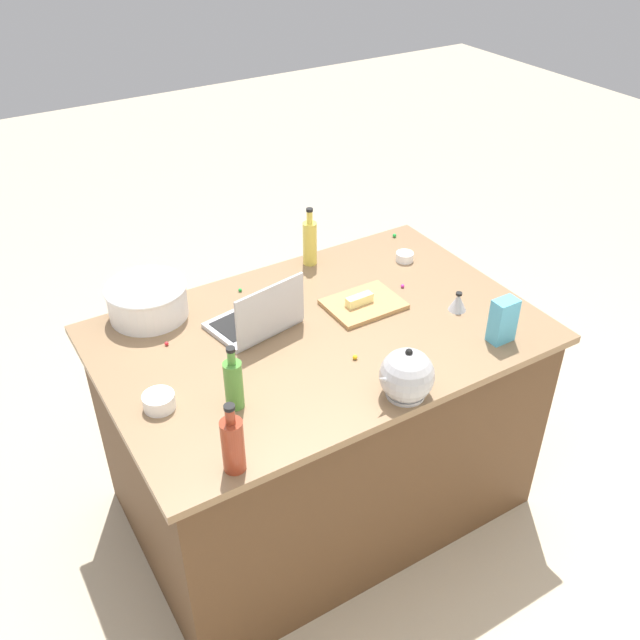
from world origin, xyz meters
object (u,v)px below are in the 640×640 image
cutting_board (363,304)px  bottle_oil (310,242)px  mixing_bowl_large (147,300)px  kettle (407,376)px  bottle_olive (234,383)px  butter_stick_left (359,300)px  candy_bag (503,320)px  laptop (258,318)px  bottle_soy (233,444)px  ramekin_small (159,401)px  kitchen_timer (458,302)px  ramekin_medium (405,257)px

cutting_board → bottle_oil: bearing=-88.9°
mixing_bowl_large → kettle: size_ratio=1.44×
bottle_oil → kettle: bearing=79.1°
bottle_olive → kettle: bottle_olive is taller
butter_stick_left → candy_bag: 0.54m
laptop → bottle_soy: bearing=57.1°
butter_stick_left → ramekin_small: size_ratio=1.07×
bottle_olive → kitchen_timer: size_ratio=2.99×
candy_bag → kettle: bearing=7.8°
butter_stick_left → ramekin_medium: 0.42m
kettle → kitchen_timer: (-0.47, -0.30, -0.04)m
laptop → butter_stick_left: size_ratio=3.13×
candy_bag → bottle_soy: bearing=3.6°
ramekin_medium → candy_bag: size_ratio=0.44×
ramekin_medium → candy_bag: (0.05, 0.64, 0.07)m
bottle_olive → ramekin_small: (0.21, -0.12, -0.07)m
bottle_oil → ramekin_small: bottle_oil is taller
butter_stick_left → ramekin_medium: butter_stick_left is taller
ramekin_medium → butter_stick_left: bearing=28.6°
cutting_board → candy_bag: size_ratio=1.68×
ramekin_medium → kitchen_timer: (0.06, 0.41, 0.02)m
laptop → butter_stick_left: (-0.40, 0.08, -0.01)m
kitchen_timer → butter_stick_left: bearing=-33.4°
bottle_olive → ramekin_small: size_ratio=2.24×
ramekin_medium → cutting_board: bearing=30.0°
laptop → bottle_olive: size_ratio=1.49×
butter_stick_left → kitchen_timer: kitchen_timer is taller
laptop → bottle_oil: bearing=-142.1°
ramekin_small → ramekin_medium: size_ratio=1.37×
bottle_soy → candy_bag: size_ratio=1.40×
butter_stick_left → ramekin_small: (0.87, 0.15, -0.01)m
butter_stick_left → ramekin_small: butter_stick_left is taller
kettle → ramekin_small: size_ratio=2.07×
kettle → candy_bag: 0.48m
bottle_oil → ramekin_medium: size_ratio=3.41×
kitchen_timer → candy_bag: candy_bag is taller
laptop → kettle: 0.63m
laptop → bottle_oil: 0.52m
kettle → candy_bag: bearing=-172.2°
mixing_bowl_large → ramekin_medium: (-1.08, 0.17, -0.05)m
bottle_soy → laptop: bearing=-122.9°
bottle_soy → cutting_board: (-0.79, -0.51, -0.09)m
laptop → ramekin_small: laptop is taller
bottle_soy → kettle: 0.61m
bottle_olive → butter_stick_left: size_ratio=2.10×
bottle_soy → kettle: bearing=-179.7°
cutting_board → ramekin_small: 0.90m
ramekin_medium → ramekin_small: bearing=15.8°
candy_bag → bottle_oil: bearing=-70.0°
bottle_oil → ramekin_medium: 0.42m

